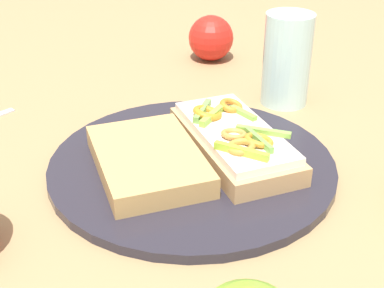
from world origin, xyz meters
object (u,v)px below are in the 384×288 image
(plate, at_px, (192,165))
(apple_4, at_px, (211,38))
(drinking_glass, at_px, (287,60))
(bread_slice_side, at_px, (148,160))
(sandwich, at_px, (234,139))

(plate, height_order, apple_4, apple_4)
(drinking_glass, bearing_deg, apple_4, 132.00)
(plate, distance_m, drinking_glass, 0.22)
(bread_slice_side, bearing_deg, sandwich, 92.24)
(plate, bearing_deg, drinking_glass, 66.71)
(sandwich, relative_size, drinking_glass, 1.62)
(plate, height_order, sandwich, sandwich)
(plate, xyz_separation_m, drinking_glass, (0.08, 0.19, 0.06))
(apple_4, bearing_deg, plate, -82.65)
(bread_slice_side, bearing_deg, drinking_glass, 119.09)
(sandwich, distance_m, drinking_glass, 0.18)
(plate, xyz_separation_m, sandwich, (0.04, 0.03, 0.02))
(apple_4, bearing_deg, drinking_glass, -48.00)
(drinking_glass, bearing_deg, sandwich, -104.56)
(apple_4, bearing_deg, bread_slice_side, -89.56)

